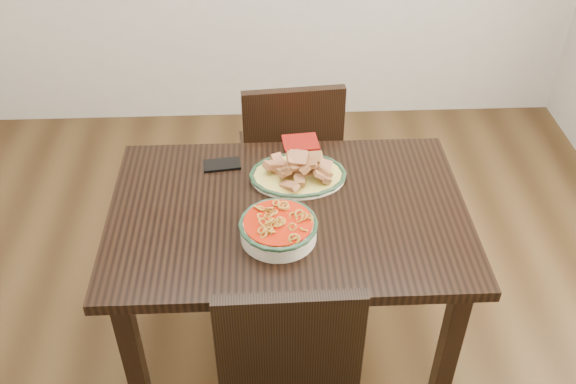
{
  "coord_description": "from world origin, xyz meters",
  "views": [
    {
      "loc": [
        -0.08,
        -1.75,
        2.16
      ],
      "look_at": [
        -0.0,
        -0.06,
        0.81
      ],
      "focal_mm": 40.0,
      "sensor_mm": 36.0,
      "label": 1
    }
  ],
  "objects_px": {
    "dining_table": "(288,230)",
    "noodle_bowl": "(278,227)",
    "smartphone": "(222,165)",
    "fish_plate": "(298,168)",
    "chair_far": "(290,155)"
  },
  "relations": [
    {
      "from": "chair_far",
      "to": "fish_plate",
      "type": "xyz_separation_m",
      "value": [
        0.01,
        -0.5,
        0.3
      ]
    },
    {
      "from": "dining_table",
      "to": "fish_plate",
      "type": "distance_m",
      "value": 0.23
    },
    {
      "from": "chair_far",
      "to": "noodle_bowl",
      "type": "relative_size",
      "value": 3.47
    },
    {
      "from": "smartphone",
      "to": "fish_plate",
      "type": "bearing_deg",
      "value": -24.59
    },
    {
      "from": "chair_far",
      "to": "noodle_bowl",
      "type": "distance_m",
      "value": 0.87
    },
    {
      "from": "fish_plate",
      "to": "noodle_bowl",
      "type": "height_order",
      "value": "fish_plate"
    },
    {
      "from": "dining_table",
      "to": "smartphone",
      "type": "bearing_deg",
      "value": 131.97
    },
    {
      "from": "dining_table",
      "to": "smartphone",
      "type": "height_order",
      "value": "smartphone"
    },
    {
      "from": "dining_table",
      "to": "fish_plate",
      "type": "relative_size",
      "value": 3.56
    },
    {
      "from": "dining_table",
      "to": "chair_far",
      "type": "distance_m",
      "value": 0.69
    },
    {
      "from": "fish_plate",
      "to": "noodle_bowl",
      "type": "distance_m",
      "value": 0.32
    },
    {
      "from": "dining_table",
      "to": "noodle_bowl",
      "type": "distance_m",
      "value": 0.2
    },
    {
      "from": "dining_table",
      "to": "fish_plate",
      "type": "bearing_deg",
      "value": 76.29
    },
    {
      "from": "dining_table",
      "to": "smartphone",
      "type": "relative_size",
      "value": 9.0
    },
    {
      "from": "chair_far",
      "to": "fish_plate",
      "type": "bearing_deg",
      "value": 85.61
    }
  ]
}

